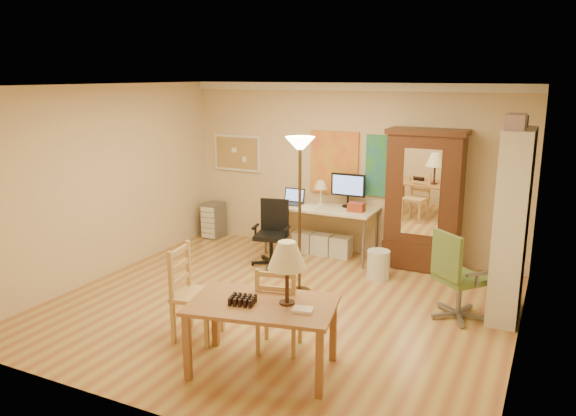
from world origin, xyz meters
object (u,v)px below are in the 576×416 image
at_px(computer_desk, 324,225).
at_px(armoire, 424,209).
at_px(office_chair_green, 457,295).
at_px(bookshelf, 511,226).
at_px(office_chair_black, 272,248).
at_px(dining_table, 271,290).

distance_m(computer_desk, armoire, 1.61).
bearing_deg(office_chair_green, computer_desk, 146.43).
distance_m(armoire, bookshelf, 1.83).
relative_size(computer_desk, office_chair_black, 1.78).
height_order(office_chair_black, office_chair_green, office_chair_green).
xyz_separation_m(dining_table, office_chair_green, (1.41, 2.01, -0.54)).
height_order(armoire, bookshelf, bookshelf).
height_order(office_chair_black, bookshelf, bookshelf).
distance_m(dining_table, armoire, 3.70).
bearing_deg(armoire, office_chair_black, -157.58).
bearing_deg(bookshelf, office_chair_black, 172.74).
xyz_separation_m(dining_table, office_chair_black, (-1.45, 2.79, -0.57)).
bearing_deg(office_chair_black, bookshelf, -7.26).
distance_m(office_chair_green, armoire, 1.91).
distance_m(dining_table, office_chair_green, 2.52).
relative_size(computer_desk, office_chair_green, 1.63).
relative_size(office_chair_green, armoire, 0.52).
bearing_deg(computer_desk, bookshelf, -23.00).
height_order(computer_desk, office_chair_black, computer_desk).
distance_m(office_chair_black, office_chair_green, 2.97).
height_order(dining_table, office_chair_green, dining_table).
xyz_separation_m(office_chair_green, bookshelf, (0.50, 0.35, 0.83)).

